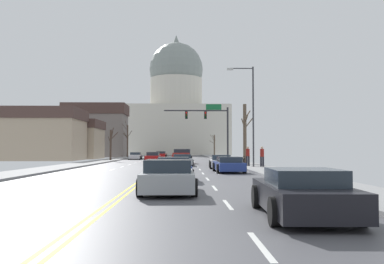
{
  "coord_description": "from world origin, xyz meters",
  "views": [
    {
      "loc": [
        2.18,
        -36.38,
        1.65
      ],
      "look_at": [
        3.57,
        30.93,
        4.44
      ],
      "focal_mm": 38.53,
      "sensor_mm": 36.0,
      "label": 1
    }
  ],
  "objects_px": {
    "sedan_near_06": "(302,194)",
    "bicycle_parked": "(244,161)",
    "sedan_near_02": "(221,162)",
    "sedan_near_05": "(168,177)",
    "sedan_near_01": "(182,160)",
    "street_lamp_right": "(250,108)",
    "sedan_oncoming_01": "(135,156)",
    "pedestrian_01": "(262,155)",
    "sedan_near_04": "(173,169)",
    "sedan_oncoming_00": "(153,157)",
    "signal_gantry": "(210,121)",
    "pedestrian_00": "(248,155)",
    "sedan_oncoming_02": "(161,155)",
    "sedan_near_03": "(229,165)",
    "pickup_truck_near_00": "(182,157)"
  },
  "relations": [
    {
      "from": "pickup_truck_near_00",
      "to": "sedan_oncoming_01",
      "type": "distance_m",
      "value": 19.67
    },
    {
      "from": "signal_gantry",
      "to": "street_lamp_right",
      "type": "relative_size",
      "value": 0.91
    },
    {
      "from": "signal_gantry",
      "to": "sedan_oncoming_00",
      "type": "xyz_separation_m",
      "value": [
        -7.4,
        6.01,
        -4.54
      ]
    },
    {
      "from": "sedan_oncoming_01",
      "to": "pedestrian_01",
      "type": "bearing_deg",
      "value": -64.09
    },
    {
      "from": "pedestrian_01",
      "to": "sedan_oncoming_02",
      "type": "bearing_deg",
      "value": 104.81
    },
    {
      "from": "sedan_near_05",
      "to": "sedan_oncoming_00",
      "type": "xyz_separation_m",
      "value": [
        -3.6,
        40.66,
        -0.02
      ]
    },
    {
      "from": "sedan_near_03",
      "to": "sedan_oncoming_00",
      "type": "height_order",
      "value": "sedan_oncoming_00"
    },
    {
      "from": "sedan_near_02",
      "to": "sedan_oncoming_01",
      "type": "relative_size",
      "value": 0.99
    },
    {
      "from": "sedan_oncoming_01",
      "to": "bicycle_parked",
      "type": "relative_size",
      "value": 2.61
    },
    {
      "from": "sedan_oncoming_01",
      "to": "sedan_oncoming_02",
      "type": "height_order",
      "value": "sedan_oncoming_02"
    },
    {
      "from": "sedan_near_01",
      "to": "street_lamp_right",
      "type": "bearing_deg",
      "value": -42.95
    },
    {
      "from": "sedan_near_05",
      "to": "pedestrian_00",
      "type": "distance_m",
      "value": 22.38
    },
    {
      "from": "signal_gantry",
      "to": "bicycle_parked",
      "type": "relative_size",
      "value": 4.47
    },
    {
      "from": "sedan_near_04",
      "to": "sedan_oncoming_00",
      "type": "relative_size",
      "value": 1.0
    },
    {
      "from": "sedan_near_05",
      "to": "pedestrian_00",
      "type": "xyz_separation_m",
      "value": [
        6.37,
        21.44,
        0.51
      ]
    },
    {
      "from": "sedan_near_04",
      "to": "pedestrian_01",
      "type": "height_order",
      "value": "pedestrian_01"
    },
    {
      "from": "signal_gantry",
      "to": "street_lamp_right",
      "type": "bearing_deg",
      "value": -80.52
    },
    {
      "from": "sedan_oncoming_00",
      "to": "sedan_oncoming_01",
      "type": "bearing_deg",
      "value": 110.96
    },
    {
      "from": "street_lamp_right",
      "to": "sedan_oncoming_02",
      "type": "xyz_separation_m",
      "value": [
        -9.95,
        41.96,
        -4.64
      ]
    },
    {
      "from": "street_lamp_right",
      "to": "sedan_near_05",
      "type": "bearing_deg",
      "value": -107.74
    },
    {
      "from": "sedan_near_02",
      "to": "sedan_near_05",
      "type": "bearing_deg",
      "value": -100.84
    },
    {
      "from": "sedan_near_01",
      "to": "sedan_near_04",
      "type": "xyz_separation_m",
      "value": [
        -0.38,
        -18.75,
        0.03
      ]
    },
    {
      "from": "sedan_near_01",
      "to": "sedan_oncoming_00",
      "type": "bearing_deg",
      "value": 104.54
    },
    {
      "from": "sedan_near_06",
      "to": "bicycle_parked",
      "type": "bearing_deg",
      "value": 84.42
    },
    {
      "from": "signal_gantry",
      "to": "sedan_near_03",
      "type": "bearing_deg",
      "value": -90.06
    },
    {
      "from": "signal_gantry",
      "to": "sedan_near_04",
      "type": "relative_size",
      "value": 1.7
    },
    {
      "from": "sedan_near_02",
      "to": "sedan_near_06",
      "type": "height_order",
      "value": "sedan_near_06"
    },
    {
      "from": "pedestrian_00",
      "to": "sedan_oncoming_02",
      "type": "bearing_deg",
      "value": 103.99
    },
    {
      "from": "sedan_near_04",
      "to": "sedan_near_03",
      "type": "bearing_deg",
      "value": 62.49
    },
    {
      "from": "bicycle_parked",
      "to": "sedan_near_06",
      "type": "bearing_deg",
      "value": -95.58
    },
    {
      "from": "sedan_near_05",
      "to": "sedan_oncoming_02",
      "type": "relative_size",
      "value": 1.02
    },
    {
      "from": "sedan_oncoming_00",
      "to": "bicycle_parked",
      "type": "xyz_separation_m",
      "value": [
        9.98,
        -16.43,
        -0.09
      ]
    },
    {
      "from": "pickup_truck_near_00",
      "to": "sedan_near_03",
      "type": "bearing_deg",
      "value": -79.22
    },
    {
      "from": "sedan_near_01",
      "to": "sedan_near_03",
      "type": "distance_m",
      "value": 12.03
    },
    {
      "from": "signal_gantry",
      "to": "sedan_near_05",
      "type": "height_order",
      "value": "signal_gantry"
    },
    {
      "from": "signal_gantry",
      "to": "sedan_near_01",
      "type": "relative_size",
      "value": 1.72
    },
    {
      "from": "sedan_near_04",
      "to": "sedan_oncoming_02",
      "type": "height_order",
      "value": "sedan_oncoming_02"
    },
    {
      "from": "sedan_near_04",
      "to": "sedan_oncoming_00",
      "type": "xyz_separation_m",
      "value": [
        -3.63,
        34.23,
        0.01
      ]
    },
    {
      "from": "sedan_near_01",
      "to": "sedan_oncoming_01",
      "type": "xyz_separation_m",
      "value": [
        -7.45,
        24.45,
        -0.01
      ]
    },
    {
      "from": "pickup_truck_near_00",
      "to": "sedan_near_01",
      "type": "height_order",
      "value": "pickup_truck_near_00"
    },
    {
      "from": "sedan_near_05",
      "to": "sedan_near_01",
      "type": "bearing_deg",
      "value": 89.05
    },
    {
      "from": "pedestrian_01",
      "to": "sedan_near_05",
      "type": "bearing_deg",
      "value": -110.28
    },
    {
      "from": "sedan_oncoming_02",
      "to": "sedan_oncoming_01",
      "type": "bearing_deg",
      "value": -105.68
    },
    {
      "from": "sedan_oncoming_01",
      "to": "sedan_near_01",
      "type": "bearing_deg",
      "value": -73.05
    },
    {
      "from": "sedan_near_04",
      "to": "pedestrian_00",
      "type": "bearing_deg",
      "value": 67.13
    },
    {
      "from": "sedan_near_01",
      "to": "sedan_oncoming_01",
      "type": "bearing_deg",
      "value": 106.95
    },
    {
      "from": "sedan_near_05",
      "to": "sedan_near_04",
      "type": "bearing_deg",
      "value": 89.68
    },
    {
      "from": "sedan_near_06",
      "to": "pedestrian_01",
      "type": "relative_size",
      "value": 2.64
    },
    {
      "from": "sedan_near_01",
      "to": "sedan_oncoming_01",
      "type": "height_order",
      "value": "sedan_near_01"
    },
    {
      "from": "sedan_near_04",
      "to": "sedan_oncoming_00",
      "type": "distance_m",
      "value": 34.42
    }
  ]
}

